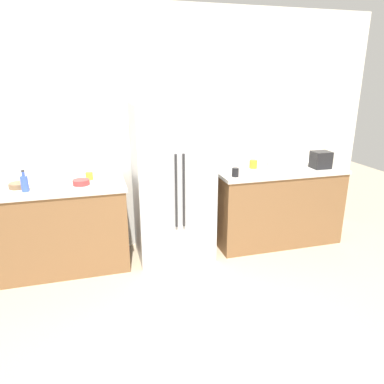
{
  "coord_description": "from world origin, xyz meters",
  "views": [
    {
      "loc": [
        -0.74,
        -2.34,
        1.97
      ],
      "look_at": [
        0.03,
        0.41,
        1.05
      ],
      "focal_mm": 33.47,
      "sensor_mm": 36.0,
      "label": 1
    }
  ],
  "objects_px": {
    "toaster": "(321,160)",
    "cup_b": "(253,164)",
    "cup_a": "(89,176)",
    "bowl_a": "(81,182)",
    "bowl_b": "(18,185)",
    "cup_d": "(235,172)",
    "refrigerator": "(173,183)",
    "bottle_a": "(25,183)",
    "cup_c": "(267,169)",
    "rice_cooker": "(279,154)"
  },
  "relations": [
    {
      "from": "refrigerator",
      "to": "cup_d",
      "type": "height_order",
      "value": "refrigerator"
    },
    {
      "from": "toaster",
      "to": "bottle_a",
      "type": "relative_size",
      "value": 0.99
    },
    {
      "from": "rice_cooker",
      "to": "bowl_b",
      "type": "bearing_deg",
      "value": -178.27
    },
    {
      "from": "cup_d",
      "to": "bowl_a",
      "type": "xyz_separation_m",
      "value": [
        -1.62,
        0.13,
        -0.02
      ]
    },
    {
      "from": "bowl_a",
      "to": "cup_d",
      "type": "bearing_deg",
      "value": -4.64
    },
    {
      "from": "refrigerator",
      "to": "bowl_a",
      "type": "relative_size",
      "value": 10.19
    },
    {
      "from": "toaster",
      "to": "cup_b",
      "type": "xyz_separation_m",
      "value": [
        -0.77,
        0.21,
        -0.05
      ]
    },
    {
      "from": "bottle_a",
      "to": "cup_c",
      "type": "distance_m",
      "value": 2.54
    },
    {
      "from": "toaster",
      "to": "cup_d",
      "type": "xyz_separation_m",
      "value": [
        -1.13,
        -0.09,
        -0.05
      ]
    },
    {
      "from": "cup_c",
      "to": "rice_cooker",
      "type": "bearing_deg",
      "value": 40.3
    },
    {
      "from": "bowl_a",
      "to": "cup_c",
      "type": "bearing_deg",
      "value": -2.14
    },
    {
      "from": "bottle_a",
      "to": "cup_d",
      "type": "bearing_deg",
      "value": -1.04
    },
    {
      "from": "cup_c",
      "to": "bowl_b",
      "type": "height_order",
      "value": "cup_c"
    },
    {
      "from": "toaster",
      "to": "cup_a",
      "type": "xyz_separation_m",
      "value": [
        -2.67,
        0.22,
        -0.06
      ]
    },
    {
      "from": "refrigerator",
      "to": "cup_a",
      "type": "xyz_separation_m",
      "value": [
        -0.88,
        0.13,
        0.11
      ]
    },
    {
      "from": "refrigerator",
      "to": "toaster",
      "type": "xyz_separation_m",
      "value": [
        1.79,
        -0.09,
        0.17
      ]
    },
    {
      "from": "cup_d",
      "to": "cup_b",
      "type": "bearing_deg",
      "value": 40.37
    },
    {
      "from": "cup_c",
      "to": "bowl_b",
      "type": "xyz_separation_m",
      "value": [
        -2.62,
        0.13,
        -0.01
      ]
    },
    {
      "from": "toaster",
      "to": "cup_a",
      "type": "relative_size",
      "value": 2.67
    },
    {
      "from": "cup_a",
      "to": "cup_b",
      "type": "xyz_separation_m",
      "value": [
        1.89,
        -0.01,
        0.01
      ]
    },
    {
      "from": "cup_c",
      "to": "cup_d",
      "type": "distance_m",
      "value": 0.41
    },
    {
      "from": "cup_c",
      "to": "bowl_b",
      "type": "bearing_deg",
      "value": 177.13
    },
    {
      "from": "toaster",
      "to": "rice_cooker",
      "type": "height_order",
      "value": "rice_cooker"
    },
    {
      "from": "bottle_a",
      "to": "bowl_b",
      "type": "relative_size",
      "value": 1.18
    },
    {
      "from": "refrigerator",
      "to": "cup_b",
      "type": "bearing_deg",
      "value": 6.79
    },
    {
      "from": "cup_a",
      "to": "bowl_a",
      "type": "distance_m",
      "value": 0.19
    },
    {
      "from": "cup_c",
      "to": "bowl_b",
      "type": "distance_m",
      "value": 2.63
    },
    {
      "from": "toaster",
      "to": "bowl_a",
      "type": "relative_size",
      "value": 1.24
    },
    {
      "from": "refrigerator",
      "to": "toaster",
      "type": "height_order",
      "value": "refrigerator"
    },
    {
      "from": "cup_b",
      "to": "bowl_a",
      "type": "bearing_deg",
      "value": -175.13
    },
    {
      "from": "bowl_a",
      "to": "bowl_b",
      "type": "height_order",
      "value": "bowl_a"
    },
    {
      "from": "toaster",
      "to": "cup_d",
      "type": "distance_m",
      "value": 1.13
    },
    {
      "from": "cup_a",
      "to": "cup_b",
      "type": "distance_m",
      "value": 1.89
    },
    {
      "from": "rice_cooker",
      "to": "cup_d",
      "type": "xyz_separation_m",
      "value": [
        -0.67,
        -0.27,
        -0.11
      ]
    },
    {
      "from": "bowl_b",
      "to": "bottle_a",
      "type": "bearing_deg",
      "value": -60.03
    },
    {
      "from": "cup_a",
      "to": "bowl_b",
      "type": "distance_m",
      "value": 0.69
    },
    {
      "from": "cup_b",
      "to": "cup_d",
      "type": "distance_m",
      "value": 0.46
    },
    {
      "from": "cup_a",
      "to": "refrigerator",
      "type": "bearing_deg",
      "value": -8.15
    },
    {
      "from": "cup_a",
      "to": "bottle_a",
      "type": "bearing_deg",
      "value": -155.69
    },
    {
      "from": "cup_c",
      "to": "bowl_a",
      "type": "height_order",
      "value": "cup_c"
    },
    {
      "from": "cup_a",
      "to": "cup_b",
      "type": "relative_size",
      "value": 0.81
    },
    {
      "from": "bottle_a",
      "to": "cup_a",
      "type": "height_order",
      "value": "bottle_a"
    },
    {
      "from": "toaster",
      "to": "cup_b",
      "type": "bearing_deg",
      "value": 164.58
    },
    {
      "from": "bowl_b",
      "to": "toaster",
      "type": "bearing_deg",
      "value": -1.73
    },
    {
      "from": "refrigerator",
      "to": "cup_c",
      "type": "height_order",
      "value": "refrigerator"
    },
    {
      "from": "cup_b",
      "to": "bottle_a",
      "type": "bearing_deg",
      "value": -173.99
    },
    {
      "from": "bowl_b",
      "to": "rice_cooker",
      "type": "bearing_deg",
      "value": 1.73
    },
    {
      "from": "cup_a",
      "to": "cup_d",
      "type": "xyz_separation_m",
      "value": [
        1.54,
        -0.31,
        0.01
      ]
    },
    {
      "from": "bottle_a",
      "to": "bowl_a",
      "type": "height_order",
      "value": "bottle_a"
    },
    {
      "from": "cup_a",
      "to": "cup_d",
      "type": "distance_m",
      "value": 1.57
    }
  ]
}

